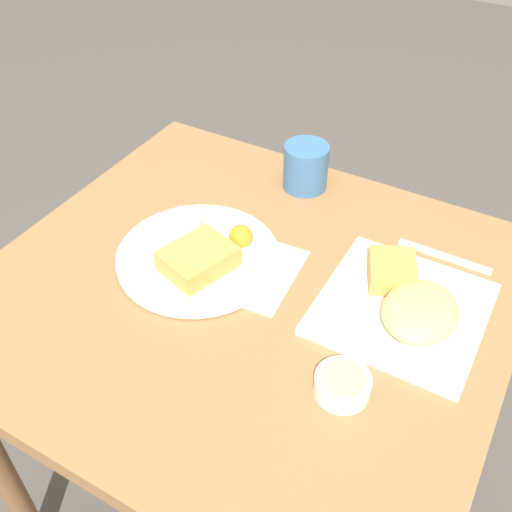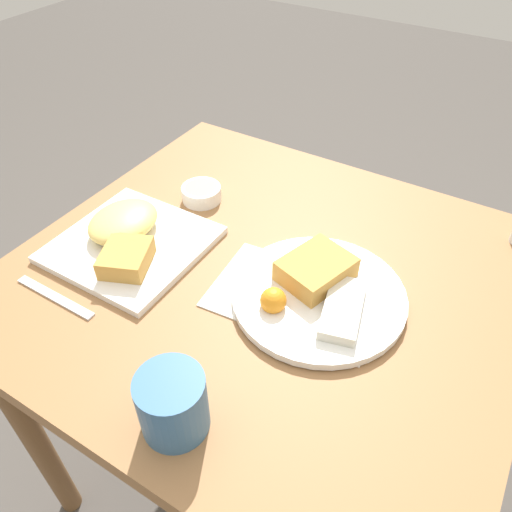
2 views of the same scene
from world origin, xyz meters
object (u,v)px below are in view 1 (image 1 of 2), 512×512
Objects in this scene: plate_square_near at (407,305)px; butter_knife at (444,256)px; plate_oval_far at (198,254)px; sauce_ramekin at (343,384)px; coffee_mug at (306,167)px.

plate_square_near is 0.17m from butter_knife.
plate_square_near is at bearing -80.43° from plate_oval_far.
plate_oval_far reaches higher than sauce_ramekin.
plate_oval_far is at bearing 31.50° from butter_knife.
sauce_ramekin is 0.53m from coffee_mug.
butter_knife is (0.17, -0.02, -0.02)m from plate_square_near.
butter_knife is (0.23, -0.39, -0.02)m from plate_oval_far.
plate_oval_far is 3.54× the size of sauce_ramekin.
plate_oval_far is at bearing 68.53° from sauce_ramekin.
plate_oval_far is 3.07× the size of coffee_mug.
coffee_mug is at bearing -11.18° from plate_oval_far.
coffee_mug is at bearing 51.09° from plate_square_near.
plate_square_near is 1.52× the size of butter_knife.
coffee_mug reaches higher than plate_oval_far.
plate_oval_far is 0.45m from butter_knife.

